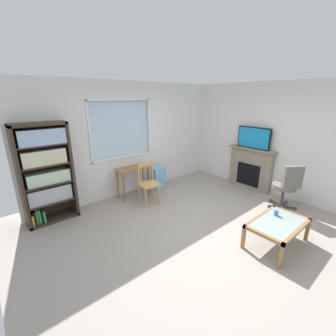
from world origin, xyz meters
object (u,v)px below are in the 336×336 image
bookshelf (45,170)px  coffee_table (278,225)px  wooden_chair (148,183)px  plastic_drawer_unit (156,177)px  fireplace (250,168)px  sippy_cup (276,213)px  desk_under_window (133,173)px  office_chair (287,185)px  tv (254,138)px

bookshelf → coffee_table: bearing=-51.7°
wooden_chair → plastic_drawer_unit: bearing=40.9°
bookshelf → fireplace: 4.70m
plastic_drawer_unit → sippy_cup: 3.03m
sippy_cup → fireplace: bearing=41.0°
desk_under_window → plastic_drawer_unit: 0.77m
desk_under_window → fireplace: bearing=-30.6°
wooden_chair → plastic_drawer_unit: 0.88m
bookshelf → office_chair: (3.88, -2.76, -0.46)m
fireplace → tv: bearing=180.0°
fireplace → coffee_table: bearing=-139.7°
plastic_drawer_unit → tv: tv is taller
plastic_drawer_unit → tv: bearing=-40.4°
fireplace → coffee_table: (-1.85, -1.57, -0.18)m
tv → office_chair: size_ratio=0.85×
tv → sippy_cup: 2.36m
wooden_chair → plastic_drawer_unit: wooden_chair is taller
bookshelf → sippy_cup: (2.72, -3.08, -0.56)m
fireplace → bookshelf: bearing=159.6°
plastic_drawer_unit → desk_under_window: bearing=-176.0°
wooden_chair → coffee_table: bearing=-75.4°
bookshelf → office_chair: bearing=-35.4°
wooden_chair → plastic_drawer_unit: (0.65, 0.56, -0.17)m
office_chair → desk_under_window: bearing=128.1°
plastic_drawer_unit → wooden_chair: bearing=-139.1°
plastic_drawer_unit → fireplace: size_ratio=0.48×
plastic_drawer_unit → sippy_cup: size_ratio=6.43×
fireplace → sippy_cup: (-1.66, -1.45, -0.08)m
coffee_table → tv: bearing=40.6°
plastic_drawer_unit → coffee_table: bearing=-89.7°
tv → office_chair: bearing=-113.3°
desk_under_window → sippy_cup: desk_under_window is taller
plastic_drawer_unit → office_chair: bearing=-63.2°
tv → coffee_table: (-1.83, -1.57, -0.98)m
bookshelf → coffee_table: (2.53, -3.20, -0.67)m
wooden_chair → fireplace: bearing=-21.9°
plastic_drawer_unit → office_chair: 3.04m
coffee_table → office_chair: bearing=18.3°
desk_under_window → sippy_cup: 3.11m
bookshelf → coffee_table: bookshelf is taller
office_chair → sippy_cup: size_ratio=11.11×
plastic_drawer_unit → fireplace: fireplace is taller
sippy_cup → wooden_chair: bearing=109.2°
plastic_drawer_unit → office_chair: (1.37, -2.70, 0.27)m
bookshelf → sippy_cup: bearing=-48.5°
fireplace → coffee_table: 2.43m
tv → office_chair: 1.45m
coffee_table → plastic_drawer_unit: bearing=90.3°
bookshelf → plastic_drawer_unit: bearing=-1.3°
office_chair → coffee_table: bearing=-161.7°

